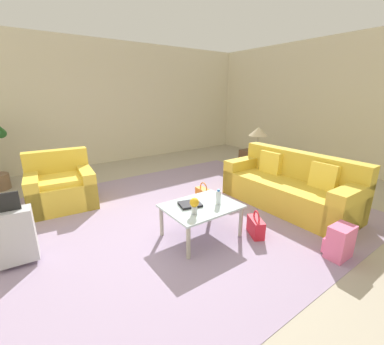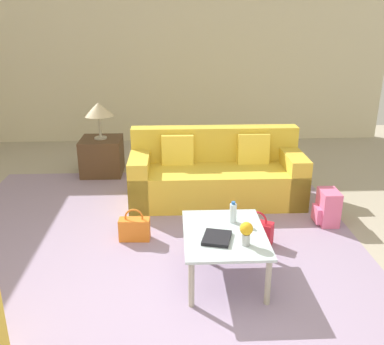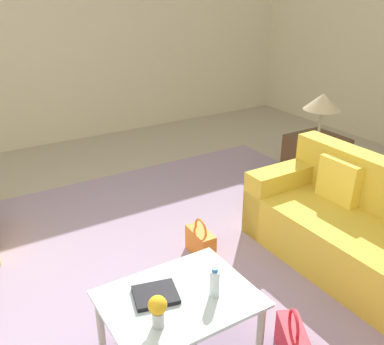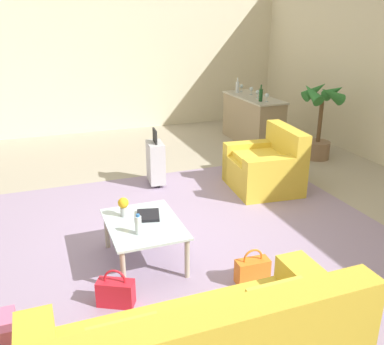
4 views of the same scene
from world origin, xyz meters
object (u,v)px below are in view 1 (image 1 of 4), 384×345
Objects in this scene: coffee_table at (201,209)px; handbag_orange at (203,195)px; flower_vase at (194,204)px; armchair at (61,188)px; backpack_pink at (339,242)px; water_bottle at (218,197)px; couch at (290,188)px; handbag_red at (256,227)px; table_lamp at (258,132)px; coffee_table_book at (190,204)px; side_table at (256,161)px; suitcase_silver at (14,236)px.

coffee_table is 2.62× the size of handbag_orange.
flower_vase is at bearing -145.71° from coffee_table.
armchair reaches higher than backpack_pink.
water_bottle is 1.47m from backpack_pink.
couch is 6.00× the size of handbag_red.
armchair reaches higher than couch.
couch is at bearing -3.20° from coffee_table.
backpack_pink is (-1.80, -2.79, -0.77)m from table_lamp.
handbag_red is (-1.20, -0.32, -0.18)m from couch.
coffee_table is at bearing 153.43° from water_bottle.
armchair is 2.99× the size of handbag_orange.
table_lamp reaches higher than coffee_table_book.
coffee_table is at bearing -151.82° from table_lamp.
flower_vase is 3.45m from side_table.
suitcase_silver is (-1.78, 0.85, -0.21)m from flower_vase.
flower_vase is (-0.22, -0.15, 0.18)m from coffee_table.
table_lamp is at bearing 31.61° from water_bottle.
suitcase_silver is 3.60m from backpack_pink.
suitcase_silver is (-0.71, -1.47, 0.06)m from armchair.
suitcase_silver reaches higher than handbag_orange.
suitcase_silver is at bearing 146.45° from backpack_pink.
flower_vase reaches higher than water_bottle.
couch reaches higher than coffee_table_book.
coffee_table_book is 0.32× the size of suitcase_silver.
couch is 4.04× the size of table_lamp.
handbag_orange is (-2.09, -0.64, -0.84)m from table_lamp.
water_bottle is (1.49, -2.27, 0.23)m from armchair.
handbag_orange is (-1.08, 0.96, -0.18)m from couch.
armchair is 4.20m from table_lamp.
suitcase_silver is 2.83m from handbag_red.
coffee_table is at bearing 34.29° from flower_vase.
handbag_red is at bearing -53.89° from armchair.
handbag_red is (0.82, -0.27, -0.44)m from flower_vase.
water_bottle is 3.08m from table_lamp.
water_bottle is 1.00× the size of flower_vase.
side_table is (2.60, 1.60, -0.27)m from water_bottle.
handbag_red is at bearing -18.12° from flower_vase.
table_lamp reaches higher than handbag_red.
coffee_table is 3.18m from side_table.
coffee_table_book is 0.27m from flower_vase.
water_bottle reaches higher than side_table.
coffee_table is at bearing 127.79° from backpack_pink.
handbag_red is (1.89, -2.59, -0.17)m from armchair.
couch is 1.43m from backpack_pink.
coffee_table is 4.60× the size of water_bottle.
backpack_pink is (-1.80, -2.79, -0.08)m from side_table.
side_table is 4.87m from suitcase_silver.
armchair is at bearing 170.67° from side_table.
flower_vase is 1.98m from suitcase_silver.
water_bottle is 0.38m from coffee_table_book.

